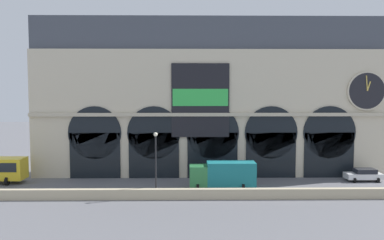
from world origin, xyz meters
TOP-DOWN VIEW (x-y plane):
  - ground_plane at (0.00, 0.00)m, footprint 200.00×200.00m
  - quay_parapet_wall at (0.00, -5.01)m, footprint 90.00×0.70m
  - station_building at (0.03, 7.22)m, footprint 46.87×4.85m
  - box_truck_center at (0.85, -0.77)m, footprint 7.50×2.91m
  - car_east at (18.78, 2.88)m, footprint 4.40×2.22m
  - street_lamp_quayside at (-6.58, -4.21)m, footprint 0.44×0.44m

SIDE VIEW (x-z plane):
  - ground_plane at x=0.00m, z-range 0.00..0.00m
  - quay_parapet_wall at x=0.00m, z-range 0.00..1.09m
  - car_east at x=18.78m, z-range 0.03..1.58m
  - box_truck_center at x=0.85m, z-range 0.14..3.26m
  - street_lamp_quayside at x=-6.58m, z-range 0.96..7.86m
  - station_building at x=0.03m, z-range -0.35..20.50m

